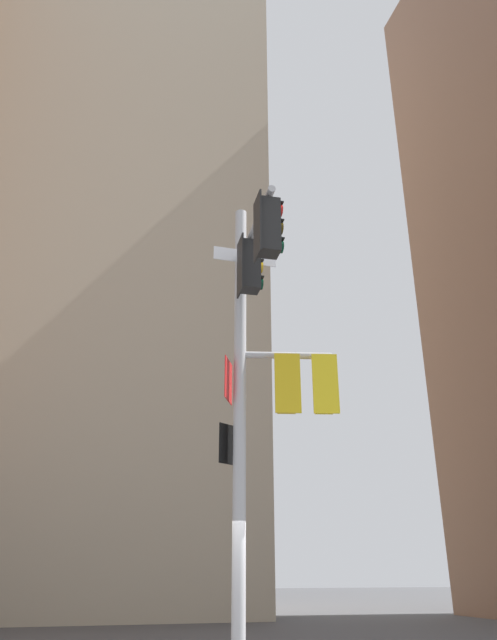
% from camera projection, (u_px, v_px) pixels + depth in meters
% --- Properties ---
extents(building_mid_block, '(14.81, 14.81, 36.58)m').
position_uv_depth(building_mid_block, '(106.00, 254.00, 33.97)').
color(building_mid_block, tan).
rests_on(building_mid_block, ground).
extents(signal_pole_assembly, '(2.38, 2.95, 8.71)m').
position_uv_depth(signal_pole_assembly, '(262.00, 365.00, 10.96)').
color(signal_pole_assembly, '#B2B2B5').
rests_on(signal_pole_assembly, ground).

